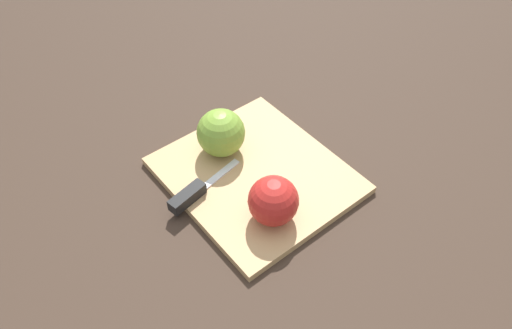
{
  "coord_description": "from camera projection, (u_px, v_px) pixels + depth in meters",
  "views": [
    {
      "loc": [
        -0.39,
        0.43,
        0.65
      ],
      "look_at": [
        0.0,
        0.0,
        0.03
      ],
      "focal_mm": 35.0,
      "sensor_mm": 36.0,
      "label": 1
    }
  ],
  "objects": [
    {
      "name": "ground_plane",
      "position": [
        256.0,
        178.0,
        0.87
      ],
      "size": [
        4.0,
        4.0,
        0.0
      ],
      "primitive_type": "plane",
      "color": "#38281E"
    },
    {
      "name": "cutting_board",
      "position": [
        256.0,
        175.0,
        0.87
      ],
      "size": [
        0.35,
        0.32,
        0.01
      ],
      "color": "tan",
      "rests_on": "ground_plane"
    },
    {
      "name": "apple_half_left",
      "position": [
        273.0,
        201.0,
        0.77
      ],
      "size": [
        0.08,
        0.08,
        0.08
      ],
      "rotation": [
        0.0,
        0.0,
        4.34
      ],
      "color": "red",
      "rests_on": "cutting_board"
    },
    {
      "name": "apple_half_right",
      "position": [
        222.0,
        132.0,
        0.87
      ],
      "size": [
        0.09,
        0.09,
        0.09
      ],
      "rotation": [
        0.0,
        0.0,
        1.66
      ],
      "color": "olive",
      "rests_on": "cutting_board"
    },
    {
      "name": "knife",
      "position": [
        191.0,
        195.0,
        0.81
      ],
      "size": [
        0.02,
        0.15,
        0.02
      ],
      "rotation": [
        0.0,
        0.0,
        -1.56
      ],
      "color": "silver",
      "rests_on": "cutting_board"
    }
  ]
}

